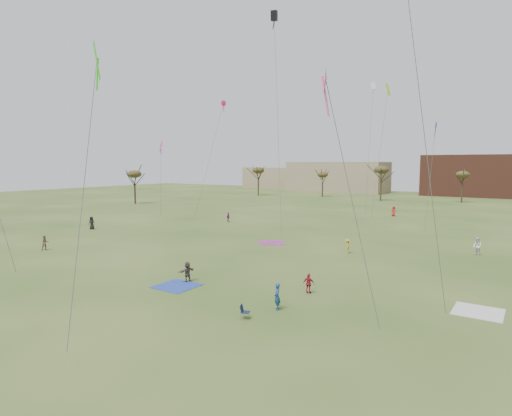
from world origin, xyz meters
The scene contains 19 objects.
ground centered at (0.00, 0.00, 0.00)m, with size 260.00×260.00×0.00m, color #2B4B17.
flyer_near_right centered at (7.44, 3.22, 0.88)m, with size 0.64×0.42×1.76m, color navy.
spectator_fore_a centered at (7.58, 7.55, 0.74)m, with size 0.87×0.36×1.48m, color #A71C34.
spectator_fore_b centered at (-23.72, 5.73, 0.83)m, with size 0.81×0.63×1.66m, color #887256.
spectator_fore_c centered at (-1.99, 4.96, 0.82)m, with size 1.52×0.49×1.64m, color brown.
flyer_mid_a centered at (-32.51, 17.93, 0.94)m, with size 0.91×0.59×1.87m, color black.
flyer_mid_b centered at (4.73, 22.51, 0.78)m, with size 1.01×0.58×1.56m, color gold.
spectator_mid_d centered at (-20.61, 34.99, 0.77)m, with size 0.91×0.38×1.55m, color #8C3A7A.
spectator_mid_e centered at (16.34, 29.13, 0.93)m, with size 0.90×0.70×1.86m, color white.
flyer_far_b centered at (-0.26, 57.67, 0.91)m, with size 0.89×0.58×1.82m, color red.
blanket_blue centered at (-1.86, 3.57, 0.00)m, with size 3.03×3.03×0.03m, color #2743AB.
blanket_cream centered at (18.47, 10.00, 0.00)m, with size 2.94×2.94×0.03m, color silver.
blanket_plum centered at (-5.13, 23.16, 0.00)m, with size 2.96×2.96×0.03m, color #9C308B.
camp_chair_center centered at (6.61, 0.75, 0.26)m, with size 0.69×0.66×0.87m.
kites_aloft centered at (-0.31, 29.20, 20.20)m, with size 64.55×63.82×27.72m.
tree_line centered at (-2.85, 79.12, 7.09)m, with size 117.44×49.32×8.91m.
building_tan centered at (-35.00, 115.00, 5.00)m, with size 32.00×14.00×10.00m, color #937F60.
building_brick centered at (5.00, 120.00, 6.00)m, with size 26.00×16.00×12.00m, color brown.
building_tan_west centered at (-65.00, 122.00, 4.00)m, with size 20.00×12.00×8.00m, color #937F60.
Camera 1 is at (21.16, -20.09, 9.52)m, focal length 29.94 mm.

